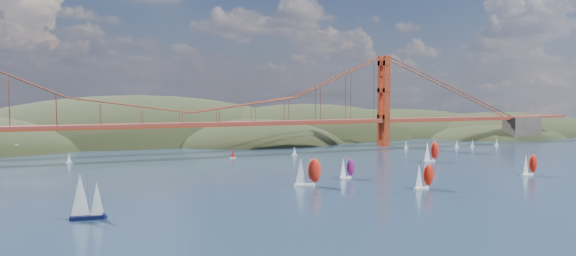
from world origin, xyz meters
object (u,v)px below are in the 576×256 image
Objects in this scene: racer_2 at (529,164)px; racer_3 at (431,151)px; racer_0 at (307,171)px; racer_1 at (423,176)px; sloop_navy at (85,197)px; racer_rwb at (347,168)px.

racer_3 is (-6.59, 51.37, 0.74)m from racer_2.
racer_0 reaches higher than racer_3.
racer_1 is 58.04m from racer_2.
racer_0 is 1.17× the size of racer_1.
racer_3 is at bearing 91.60° from racer_2.
sloop_navy is 168.96m from racer_3.
racer_2 is at bearing 0.91° from racer_1.
racer_0 is at bearing -169.88° from racer_rwb.
sloop_navy is at bearing -174.80° from racer_rwb.
racer_3 is (50.77, 60.24, 0.70)m from racer_1.
racer_1 is 1.01× the size of racer_2.
racer_rwb is at bearing 156.62° from racer_2.
sloop_navy is 77.30m from racer_0.
racer_0 is 1.18× the size of racer_2.
sloop_navy is at bearing 173.36° from racer_1.
sloop_navy is at bearing 178.20° from racer_2.
racer_2 is at bearing 2.25° from racer_0.
sloop_navy reaches higher than racer_rwb.
racer_3 reaches higher than racer_1.
racer_0 is at bearing 25.03° from sloop_navy.
sloop_navy is 163.93m from racer_2.
sloop_navy reaches higher than racer_0.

